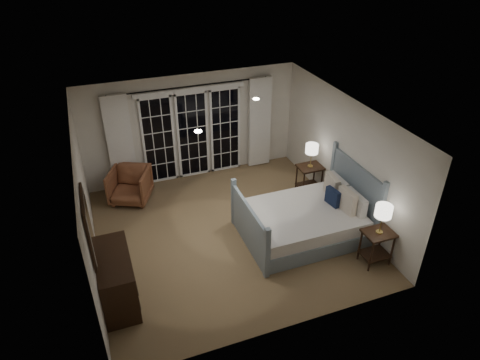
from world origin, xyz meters
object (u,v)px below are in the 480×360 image
object	(u,v)px
bed	(305,220)
nightstand_left	(377,243)
nightstand_right	(309,175)
dresser	(117,279)
armchair	(130,185)
lamp_right	(312,149)
lamp_left	(384,211)

from	to	relation	value
bed	nightstand_left	size ratio (longest dim) A/B	3.39
nightstand_right	dresser	distance (m)	4.76
bed	armchair	distance (m)	3.87
lamp_right	armchair	world-z (taller)	lamp_right
bed	armchair	size ratio (longest dim) A/B	2.77
bed	nightstand_right	xyz separation A→B (m)	(0.77, 1.29, 0.13)
lamp_right	dresser	size ratio (longest dim) A/B	0.43
bed	lamp_left	distance (m)	1.62
armchair	nightstand_right	bearing A→B (deg)	8.66
bed	dresser	bearing A→B (deg)	-172.54
nightstand_right	dresser	size ratio (longest dim) A/B	0.55
armchair	dresser	world-z (taller)	dresser
armchair	dresser	xyz separation A→B (m)	(-0.61, -2.89, 0.07)
bed	dresser	size ratio (longest dim) A/B	1.83
lamp_left	armchair	world-z (taller)	lamp_left
nightstand_right	armchair	world-z (taller)	armchair
bed	dresser	world-z (taller)	bed
lamp_right	dresser	world-z (taller)	lamp_right
nightstand_right	armchair	size ratio (longest dim) A/B	0.84
bed	dresser	distance (m)	3.68
nightstand_left	nightstand_right	distance (m)	2.47
dresser	bed	bearing A→B (deg)	7.46
bed	nightstand_left	xyz separation A→B (m)	(0.79, -1.18, 0.11)
lamp_left	nightstand_right	bearing A→B (deg)	90.39
lamp_right	armchair	xyz separation A→B (m)	(-3.81, 1.12, -0.75)
lamp_right	dresser	xyz separation A→B (m)	(-4.42, -1.77, -0.68)
nightstand_left	dresser	world-z (taller)	dresser
nightstand_right	lamp_left	distance (m)	2.56
nightstand_right	lamp_left	world-z (taller)	lamp_left
nightstand_left	lamp_right	world-z (taller)	lamp_right
nightstand_left	dresser	size ratio (longest dim) A/B	0.54
bed	lamp_left	size ratio (longest dim) A/B	4.11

